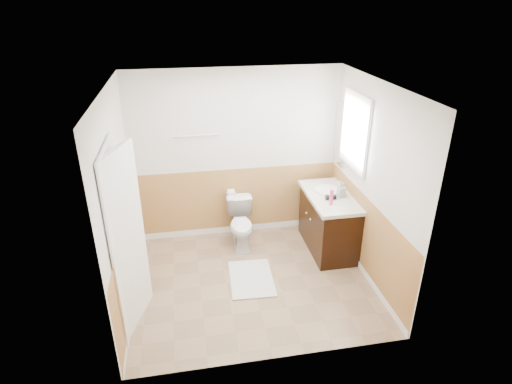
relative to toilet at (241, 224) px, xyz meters
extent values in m
plane|color=#8C7051|center=(0.00, -0.90, -0.34)|extent=(3.00, 3.00, 0.00)
plane|color=white|center=(0.00, -0.90, 2.16)|extent=(3.00, 3.00, 0.00)
plane|color=silver|center=(0.00, 0.40, 0.91)|extent=(3.00, 0.00, 3.00)
plane|color=silver|center=(0.00, -2.20, 0.91)|extent=(3.00, 0.00, 3.00)
plane|color=silver|center=(-1.50, -0.90, 0.91)|extent=(0.00, 3.00, 3.00)
plane|color=silver|center=(1.50, -0.90, 0.91)|extent=(0.00, 3.00, 3.00)
plane|color=#AF8846|center=(0.00, 0.39, 0.16)|extent=(3.00, 0.00, 3.00)
plane|color=#AF8846|center=(0.00, -2.19, 0.16)|extent=(3.00, 0.00, 3.00)
plane|color=#AF8846|center=(-1.49, -0.90, 0.16)|extent=(0.00, 2.60, 2.60)
plane|color=#AF8846|center=(1.49, -0.90, 0.16)|extent=(0.00, 2.60, 2.60)
imported|color=white|center=(0.00, 0.00, 0.00)|extent=(0.41, 0.68, 0.68)
cube|color=white|center=(0.00, -0.86, -0.33)|extent=(0.59, 0.83, 0.02)
cube|color=black|center=(1.21, -0.31, 0.06)|extent=(0.55, 1.10, 0.80)
sphere|color=#BABAC1|center=(0.91, -0.41, 0.21)|extent=(0.03, 0.03, 0.03)
sphere|color=silver|center=(0.91, -0.21, 0.21)|extent=(0.03, 0.03, 0.03)
cube|color=beige|center=(1.20, -0.31, 0.49)|extent=(0.60, 1.15, 0.05)
cylinder|color=white|center=(1.21, -0.16, 0.52)|extent=(0.36, 0.36, 0.02)
cylinder|color=white|center=(1.39, -0.16, 0.58)|extent=(0.02, 0.02, 0.14)
cylinder|color=#F13E84|center=(1.11, -0.59, 0.62)|extent=(0.05, 0.05, 0.22)
imported|color=gray|center=(1.33, -0.38, 0.62)|extent=(0.11, 0.11, 0.21)
cylinder|color=black|center=(1.16, -0.45, 0.55)|extent=(0.14, 0.07, 0.07)
cylinder|color=black|center=(1.13, -0.37, 0.52)|extent=(0.03, 0.03, 0.07)
cube|color=silver|center=(1.48, 0.20, 1.21)|extent=(0.02, 0.35, 0.90)
cube|color=white|center=(1.47, -0.31, 1.41)|extent=(0.04, 0.80, 1.00)
cube|color=white|center=(1.49, -0.31, 1.41)|extent=(0.01, 0.70, 0.90)
cube|color=white|center=(-1.40, -1.35, 0.68)|extent=(0.29, 0.78, 2.04)
cube|color=white|center=(-1.48, -1.35, 0.69)|extent=(0.02, 0.92, 2.10)
sphere|color=silver|center=(-1.34, -1.02, 0.61)|extent=(0.06, 0.06, 0.06)
cylinder|color=silver|center=(-0.55, 0.35, 1.26)|extent=(0.62, 0.02, 0.02)
cylinder|color=silver|center=(-0.10, 0.33, 0.36)|extent=(0.14, 0.02, 0.02)
cylinder|color=white|center=(-0.10, 0.33, 0.36)|extent=(0.10, 0.11, 0.11)
cube|color=white|center=(-0.10, 0.33, 0.25)|extent=(0.10, 0.01, 0.16)
camera|label=1|loc=(-0.74, -5.26, 3.03)|focal=29.47mm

